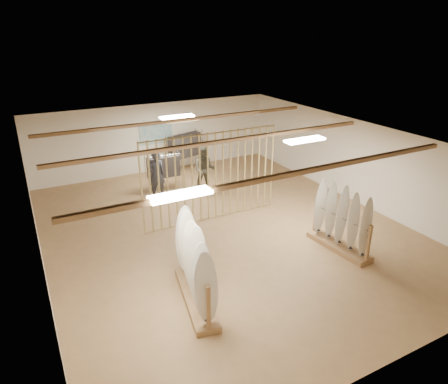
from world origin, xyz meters
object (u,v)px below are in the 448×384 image
rack_right (340,228)px  clothing_rack_a (163,167)px  shopper_b (205,167)px  clothing_rack_b (185,146)px  shopper_a (156,172)px  rack_left (195,275)px

rack_right → clothing_rack_a: size_ratio=1.47×
rack_right → shopper_b: (-1.51, 5.34, 0.34)m
clothing_rack_b → shopper_a: bearing=-148.8°
clothing_rack_b → shopper_b: 2.56m
shopper_b → shopper_a: bearing=-163.8°
shopper_a → shopper_b: size_ratio=1.00×
shopper_a → shopper_b: (1.71, -0.33, -0.00)m
rack_left → clothing_rack_b: (3.14, 8.09, 0.43)m
clothing_rack_a → shopper_a: bearing=-126.7°
rack_left → rack_right: bearing=13.7°
shopper_b → rack_right: bearing=-47.0°
clothing_rack_b → clothing_rack_a: bearing=-150.2°
rack_left → rack_right: 4.37m
rack_right → shopper_b: shopper_b is taller
rack_left → shopper_a: (1.14, 5.88, 0.32)m
shopper_a → shopper_b: shopper_a is taller
rack_left → clothing_rack_b: size_ratio=1.45×
rack_right → clothing_rack_b: size_ratio=1.20×
clothing_rack_a → shopper_b: (1.22, -0.95, 0.09)m
rack_left → clothing_rack_a: 6.70m
clothing_rack_a → clothing_rack_b: size_ratio=0.82×
rack_right → shopper_a: bearing=114.7°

